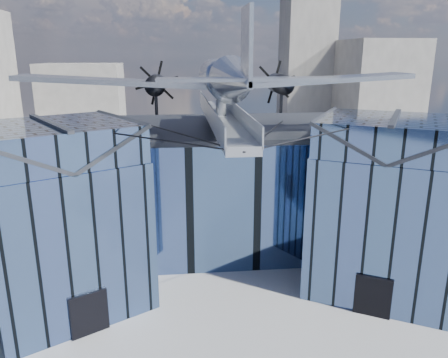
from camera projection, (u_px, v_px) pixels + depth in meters
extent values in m
plane|color=gray|center=(227.00, 286.00, 30.50)|extent=(120.00, 120.00, 0.00)
cube|color=#435C89|center=(215.00, 184.00, 37.79)|extent=(28.00, 14.00, 9.50)
cube|color=#292B31|center=(215.00, 127.00, 36.42)|extent=(28.00, 14.00, 0.40)
cube|color=#435C89|center=(62.00, 235.00, 27.15)|extent=(11.79, 11.43, 9.50)
cube|color=#435C89|center=(51.00, 143.00, 25.54)|extent=(11.56, 11.20, 2.20)
cube|color=#292B31|center=(10.00, 147.00, 24.26)|extent=(7.98, 9.23, 2.40)
cube|color=#292B31|center=(89.00, 138.00, 26.81)|extent=(7.98, 9.23, 2.40)
cube|color=#292B31|center=(49.00, 123.00, 25.22)|extent=(4.30, 7.10, 0.18)
cube|color=black|center=(89.00, 313.00, 24.96)|extent=(2.03, 1.32, 2.60)
cube|color=black|center=(129.00, 219.00, 29.70)|extent=(0.34, 0.34, 9.50)
cube|color=#435C89|center=(384.00, 222.00, 29.31)|extent=(11.79, 11.43, 9.50)
cube|color=#435C89|center=(393.00, 136.00, 27.70)|extent=(11.56, 11.20, 2.20)
cube|color=#292B31|center=(357.00, 133.00, 28.57)|extent=(7.98, 9.23, 2.40)
cube|color=#292B31|center=(432.00, 138.00, 26.83)|extent=(7.98, 9.23, 2.40)
cube|color=#292B31|center=(395.00, 118.00, 27.38)|extent=(4.30, 7.10, 0.18)
cube|color=black|center=(373.00, 297.00, 26.70)|extent=(2.03, 1.32, 2.60)
cube|color=black|center=(317.00, 212.00, 31.06)|extent=(0.34, 0.34, 9.50)
cube|color=#9B9FA8|center=(222.00, 120.00, 30.78)|extent=(1.80, 21.00, 0.50)
cube|color=#9B9FA8|center=(209.00, 111.00, 30.51)|extent=(0.08, 21.00, 1.10)
cube|color=#9B9FA8|center=(234.00, 111.00, 30.69)|extent=(0.08, 21.00, 1.10)
cylinder|color=#9B9FA8|center=(211.00, 112.00, 40.05)|extent=(0.44, 0.44, 1.35)
cylinder|color=#9B9FA8|center=(217.00, 122.00, 34.31)|extent=(0.44, 0.44, 1.35)
cylinder|color=#9B9FA8|center=(222.00, 131.00, 30.49)|extent=(0.44, 0.44, 1.35)
cylinder|color=#9B9FA8|center=(221.00, 106.00, 31.00)|extent=(0.70, 0.70, 1.40)
cylinder|color=black|center=(137.00, 137.00, 22.99)|extent=(10.55, 6.08, 0.69)
cylinder|color=black|center=(330.00, 133.00, 24.07)|extent=(10.55, 6.08, 0.69)
cylinder|color=black|center=(180.00, 134.00, 28.71)|extent=(6.09, 17.04, 1.19)
cylinder|color=black|center=(269.00, 132.00, 29.33)|extent=(6.09, 17.04, 1.19)
cylinder|color=#A8ADB5|center=(221.00, 78.00, 30.46)|extent=(2.50, 11.00, 2.50)
sphere|color=#A8ADB5|center=(214.00, 74.00, 35.72)|extent=(2.50, 2.50, 2.50)
cube|color=black|center=(215.00, 66.00, 34.57)|extent=(1.60, 1.40, 0.50)
cone|color=#A8ADB5|center=(239.00, 81.00, 21.78)|extent=(2.50, 7.00, 2.50)
cube|color=#A8ADB5|center=(247.00, 47.00, 19.14)|extent=(0.18, 2.40, 3.40)
cube|color=#A8ADB5|center=(246.00, 79.00, 19.62)|extent=(8.00, 1.80, 0.14)
cube|color=#A8ADB5|center=(121.00, 82.00, 30.78)|extent=(14.00, 3.20, 1.08)
cylinder|color=black|center=(156.00, 85.00, 31.67)|extent=(1.44, 3.20, 1.44)
cone|color=black|center=(157.00, 83.00, 33.39)|extent=(0.70, 0.70, 0.70)
cube|color=black|center=(157.00, 83.00, 33.53)|extent=(1.05, 0.06, 3.33)
cube|color=black|center=(157.00, 83.00, 33.53)|extent=(2.53, 0.06, 2.53)
cube|color=black|center=(157.00, 83.00, 33.53)|extent=(3.33, 0.06, 1.05)
cylinder|color=black|center=(156.00, 103.00, 31.43)|extent=(0.24, 0.24, 1.75)
cube|color=#A8ADB5|center=(314.00, 81.00, 32.22)|extent=(14.00, 3.20, 1.08)
cylinder|color=black|center=(280.00, 84.00, 32.61)|extent=(1.44, 3.20, 1.44)
cone|color=black|center=(275.00, 82.00, 34.33)|extent=(0.70, 0.70, 0.70)
cube|color=black|center=(274.00, 82.00, 34.48)|extent=(1.05, 0.06, 3.33)
cube|color=black|center=(274.00, 82.00, 34.48)|extent=(2.53, 0.06, 2.53)
cube|color=black|center=(274.00, 82.00, 34.48)|extent=(3.33, 0.06, 1.05)
cylinder|color=black|center=(281.00, 101.00, 32.38)|extent=(0.24, 0.24, 1.75)
cube|color=gray|center=(376.00, 93.00, 77.19)|extent=(12.00, 14.00, 18.00)
cube|color=gray|center=(83.00, 103.00, 79.07)|extent=(14.00, 10.00, 14.00)
cube|color=gray|center=(306.00, 68.00, 84.61)|extent=(9.00, 9.00, 26.00)
cylinder|color=#312113|center=(446.00, 202.00, 43.90)|extent=(0.37, 0.37, 2.50)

